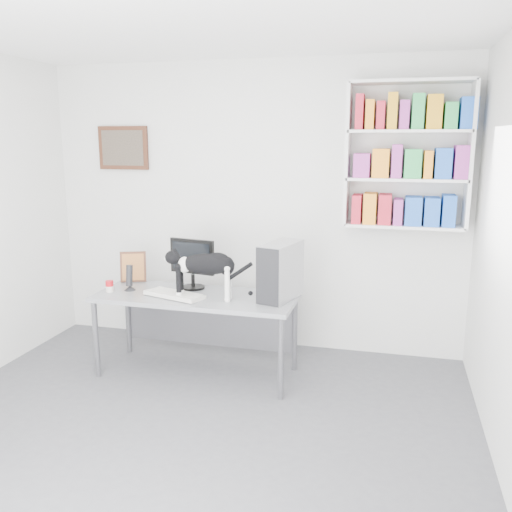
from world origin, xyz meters
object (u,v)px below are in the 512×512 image
at_px(cat, 206,276).
at_px(monitor, 193,263).
at_px(leaning_print, 133,266).
at_px(soup_can, 110,286).
at_px(speaker, 129,277).
at_px(bookshelf, 407,155).
at_px(desk, 197,334).
at_px(pc_tower, 281,271).
at_px(keyboard, 175,295).

bearing_deg(cat, monitor, 119.92).
xyz_separation_m(leaning_print, soup_can, (-0.04, -0.36, -0.10)).
distance_m(speaker, cat, 0.74).
relative_size(bookshelf, leaning_print, 4.30).
relative_size(desk, monitor, 3.76).
xyz_separation_m(bookshelf, soup_can, (-2.41, -0.79, -1.10)).
xyz_separation_m(bookshelf, leaning_print, (-2.37, -0.43, -1.00)).
bearing_deg(leaning_print, desk, -41.91).
height_order(desk, monitor, monitor).
xyz_separation_m(bookshelf, cat, (-1.54, -0.80, -0.95)).
bearing_deg(pc_tower, keyboard, -154.68).
bearing_deg(bookshelf, cat, -152.37).
distance_m(monitor, soup_can, 0.73).
height_order(desk, soup_can, soup_can).
bearing_deg(leaning_print, cat, -45.03).
distance_m(bookshelf, pc_tower, 1.46).
bearing_deg(soup_can, cat, -0.66).
bearing_deg(monitor, cat, -41.89).
bearing_deg(monitor, soup_can, -146.49).
bearing_deg(speaker, cat, -8.22).
xyz_separation_m(desk, cat, (0.13, -0.10, 0.55)).
bearing_deg(bookshelf, soup_can, -161.78).
xyz_separation_m(monitor, cat, (0.22, -0.29, -0.02)).
relative_size(speaker, soup_can, 2.39).
height_order(desk, keyboard, keyboard).
height_order(monitor, pc_tower, pc_tower).
bearing_deg(leaning_print, keyboard, -54.60).
bearing_deg(soup_can, leaning_print, 83.28).
bearing_deg(desk, leaning_print, 159.70).
bearing_deg(soup_can, desk, 7.03).
relative_size(bookshelf, monitor, 2.76).
xyz_separation_m(monitor, pc_tower, (0.81, -0.12, 0.01)).
height_order(bookshelf, pc_tower, bookshelf).
distance_m(keyboard, speaker, 0.47).
bearing_deg(pc_tower, speaker, -162.52).
xyz_separation_m(desk, leaning_print, (-0.71, 0.27, 0.50)).
relative_size(pc_tower, cat, 0.72).
xyz_separation_m(monitor, leaning_print, (-0.61, 0.08, -0.08)).
height_order(pc_tower, leaning_print, pc_tower).
bearing_deg(bookshelf, leaning_print, -169.67).
height_order(keyboard, speaker, speaker).
distance_m(pc_tower, speaker, 1.32).
relative_size(keyboard, speaker, 2.20).
distance_m(monitor, leaning_print, 0.62).
xyz_separation_m(soup_can, cat, (0.88, -0.01, 0.15)).
xyz_separation_m(pc_tower, leaning_print, (-1.42, 0.20, -0.09)).
xyz_separation_m(speaker, soup_can, (-0.15, -0.09, -0.07)).
bearing_deg(soup_can, monitor, 22.94).
height_order(desk, speaker, speaker).
relative_size(keyboard, cat, 0.79).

